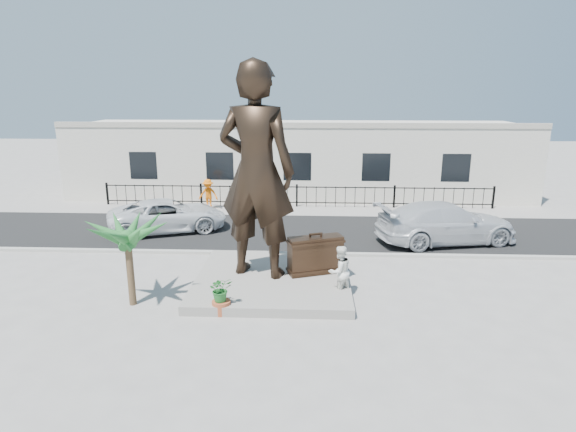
# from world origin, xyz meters

# --- Properties ---
(ground) EXTENTS (100.00, 100.00, 0.00)m
(ground) POSITION_xyz_m (0.00, 0.00, 0.00)
(ground) COLOR #9E9991
(ground) RESTS_ON ground
(street) EXTENTS (40.00, 7.00, 0.01)m
(street) POSITION_xyz_m (0.00, 8.00, 0.01)
(street) COLOR black
(street) RESTS_ON ground
(curb) EXTENTS (40.00, 0.25, 0.12)m
(curb) POSITION_xyz_m (0.00, 4.50, 0.06)
(curb) COLOR #A5A399
(curb) RESTS_ON ground
(far_sidewalk) EXTENTS (40.00, 2.50, 0.02)m
(far_sidewalk) POSITION_xyz_m (0.00, 12.00, 0.01)
(far_sidewalk) COLOR #9E9991
(far_sidewalk) RESTS_ON ground
(plinth) EXTENTS (5.20, 5.20, 0.30)m
(plinth) POSITION_xyz_m (-0.50, 1.50, 0.15)
(plinth) COLOR gray
(plinth) RESTS_ON ground
(fence) EXTENTS (22.00, 0.10, 1.20)m
(fence) POSITION_xyz_m (0.00, 12.80, 0.60)
(fence) COLOR black
(fence) RESTS_ON ground
(building) EXTENTS (28.00, 7.00, 4.40)m
(building) POSITION_xyz_m (0.00, 17.00, 2.20)
(building) COLOR silver
(building) RESTS_ON ground
(statue) EXTENTS (2.96, 2.32, 7.16)m
(statue) POSITION_xyz_m (-1.03, 1.71, 3.88)
(statue) COLOR black
(statue) RESTS_ON plinth
(suitcase) EXTENTS (1.96, 1.20, 1.32)m
(suitcase) POSITION_xyz_m (0.96, 1.83, 0.96)
(suitcase) COLOR #322015
(suitcase) RESTS_ON plinth
(tourist) EXTENTS (1.04, 0.99, 1.70)m
(tourist) POSITION_xyz_m (1.73, 0.60, 0.85)
(tourist) COLOR white
(tourist) RESTS_ON ground
(car_white) EXTENTS (5.94, 4.21, 1.50)m
(car_white) POSITION_xyz_m (-5.93, 7.67, 0.76)
(car_white) COLOR silver
(car_white) RESTS_ON street
(car_silver) EXTENTS (6.47, 3.77, 1.76)m
(car_silver) POSITION_xyz_m (6.68, 6.51, 0.89)
(car_silver) COLOR silver
(car_silver) RESTS_ON street
(worker) EXTENTS (1.15, 0.74, 1.69)m
(worker) POSITION_xyz_m (-4.90, 11.92, 0.86)
(worker) COLOR orange
(worker) RESTS_ON far_sidewalk
(palm_tree) EXTENTS (1.80, 1.80, 3.20)m
(palm_tree) POSITION_xyz_m (-4.75, -0.34, 0.00)
(palm_tree) COLOR #215D27
(palm_tree) RESTS_ON ground
(planter) EXTENTS (0.56, 0.56, 0.40)m
(planter) POSITION_xyz_m (-1.87, -0.83, 0.20)
(planter) COLOR #A24B2A
(planter) RESTS_ON ground
(shrub) EXTENTS (0.86, 0.81, 0.76)m
(shrub) POSITION_xyz_m (-1.87, -0.83, 0.78)
(shrub) COLOR #216626
(shrub) RESTS_ON planter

